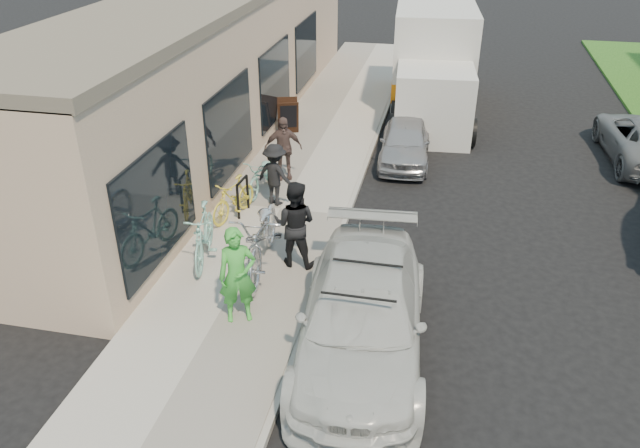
{
  "coord_description": "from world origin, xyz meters",
  "views": [
    {
      "loc": [
        1.59,
        -9.36,
        6.84
      ],
      "look_at": [
        -0.6,
        0.86,
        1.05
      ],
      "focal_mm": 35.0,
      "sensor_mm": 36.0,
      "label": 1
    }
  ],
  "objects_px": {
    "woman_rider": "(237,276)",
    "bystander_b": "(283,148)",
    "sedan_silver": "(405,142)",
    "cruiser_bike_a": "(204,235)",
    "cruiser_bike_c": "(233,198)",
    "sedan_white": "(362,316)",
    "cruiser_bike_b": "(262,174)",
    "sandwich_board": "(288,116)",
    "bike_rack": "(243,193)",
    "moving_truck": "(433,66)",
    "bystander_a": "(275,175)",
    "tandem_bike": "(263,236)",
    "man_standing": "(295,224)"
  },
  "relations": [
    {
      "from": "sedan_white",
      "to": "bystander_b",
      "type": "distance_m",
      "value": 6.71
    },
    {
      "from": "cruiser_bike_b",
      "to": "cruiser_bike_c",
      "type": "bearing_deg",
      "value": -95.49
    },
    {
      "from": "moving_truck",
      "to": "woman_rider",
      "type": "relative_size",
      "value": 3.91
    },
    {
      "from": "sedan_white",
      "to": "man_standing",
      "type": "distance_m",
      "value": 2.75
    },
    {
      "from": "cruiser_bike_c",
      "to": "moving_truck",
      "type": "bearing_deg",
      "value": 83.78
    },
    {
      "from": "sedan_silver",
      "to": "cruiser_bike_a",
      "type": "distance_m",
      "value": 7.08
    },
    {
      "from": "sandwich_board",
      "to": "man_standing",
      "type": "relative_size",
      "value": 0.56
    },
    {
      "from": "cruiser_bike_c",
      "to": "bike_rack",
      "type": "bearing_deg",
      "value": 71.65
    },
    {
      "from": "sedan_silver",
      "to": "bystander_b",
      "type": "xyz_separation_m",
      "value": [
        -2.88,
        -2.09,
        0.4
      ]
    },
    {
      "from": "cruiser_bike_b",
      "to": "bystander_b",
      "type": "xyz_separation_m",
      "value": [
        0.3,
        0.84,
        0.37
      ]
    },
    {
      "from": "woman_rider",
      "to": "cruiser_bike_c",
      "type": "height_order",
      "value": "woman_rider"
    },
    {
      "from": "sedan_silver",
      "to": "cruiser_bike_a",
      "type": "height_order",
      "value": "cruiser_bike_a"
    },
    {
      "from": "bike_rack",
      "to": "cruiser_bike_b",
      "type": "distance_m",
      "value": 1.23
    },
    {
      "from": "cruiser_bike_b",
      "to": "sedan_silver",
      "type": "bearing_deg",
      "value": 46.8
    },
    {
      "from": "cruiser_bike_c",
      "to": "bystander_a",
      "type": "bearing_deg",
      "value": 65.55
    },
    {
      "from": "bike_rack",
      "to": "bystander_b",
      "type": "relative_size",
      "value": 0.53
    },
    {
      "from": "bystander_a",
      "to": "sedan_white",
      "type": "bearing_deg",
      "value": 141.18
    },
    {
      "from": "sedan_white",
      "to": "woman_rider",
      "type": "bearing_deg",
      "value": 169.37
    },
    {
      "from": "cruiser_bike_c",
      "to": "sedan_white",
      "type": "bearing_deg",
      "value": -30.25
    },
    {
      "from": "tandem_bike",
      "to": "cruiser_bike_b",
      "type": "distance_m",
      "value": 3.46
    },
    {
      "from": "sedan_white",
      "to": "cruiser_bike_b",
      "type": "xyz_separation_m",
      "value": [
        -3.24,
        5.19,
        -0.12
      ]
    },
    {
      "from": "bike_rack",
      "to": "tandem_bike",
      "type": "height_order",
      "value": "tandem_bike"
    },
    {
      "from": "sandwich_board",
      "to": "cruiser_bike_c",
      "type": "height_order",
      "value": "sandwich_board"
    },
    {
      "from": "sandwich_board",
      "to": "woman_rider",
      "type": "distance_m",
      "value": 9.15
    },
    {
      "from": "cruiser_bike_a",
      "to": "bystander_a",
      "type": "relative_size",
      "value": 1.27
    },
    {
      "from": "moving_truck",
      "to": "cruiser_bike_a",
      "type": "bearing_deg",
      "value": -113.71
    },
    {
      "from": "woman_rider",
      "to": "bystander_b",
      "type": "xyz_separation_m",
      "value": [
        -0.77,
        5.8,
        -0.07
      ]
    },
    {
      "from": "sedan_white",
      "to": "woman_rider",
      "type": "relative_size",
      "value": 2.88
    },
    {
      "from": "cruiser_bike_b",
      "to": "cruiser_bike_a",
      "type": "bearing_deg",
      "value": -89.69
    },
    {
      "from": "woman_rider",
      "to": "cruiser_bike_a",
      "type": "relative_size",
      "value": 0.94
    },
    {
      "from": "sandwich_board",
      "to": "cruiser_bike_b",
      "type": "xyz_separation_m",
      "value": [
        0.42,
        -4.06,
        -0.07
      ]
    },
    {
      "from": "sandwich_board",
      "to": "tandem_bike",
      "type": "distance_m",
      "value": 7.5
    },
    {
      "from": "sandwich_board",
      "to": "cruiser_bike_b",
      "type": "relative_size",
      "value": 0.59
    },
    {
      "from": "tandem_bike",
      "to": "man_standing",
      "type": "bearing_deg",
      "value": 19.4
    },
    {
      "from": "moving_truck",
      "to": "cruiser_bike_a",
      "type": "relative_size",
      "value": 3.66
    },
    {
      "from": "bike_rack",
      "to": "cruiser_bike_c",
      "type": "bearing_deg",
      "value": -125.32
    },
    {
      "from": "man_standing",
      "to": "cruiser_bike_c",
      "type": "distance_m",
      "value": 2.45
    },
    {
      "from": "cruiser_bike_a",
      "to": "bystander_b",
      "type": "relative_size",
      "value": 1.16
    },
    {
      "from": "sandwich_board",
      "to": "sedan_white",
      "type": "distance_m",
      "value": 9.95
    },
    {
      "from": "sedan_silver",
      "to": "woman_rider",
      "type": "distance_m",
      "value": 8.18
    },
    {
      "from": "bystander_a",
      "to": "woman_rider",
      "type": "bearing_deg",
      "value": 117.93
    },
    {
      "from": "tandem_bike",
      "to": "cruiser_bike_b",
      "type": "relative_size",
      "value": 1.57
    },
    {
      "from": "bike_rack",
      "to": "woman_rider",
      "type": "xyz_separation_m",
      "value": [
        1.17,
        -3.73,
        0.37
      ]
    },
    {
      "from": "bike_rack",
      "to": "bystander_b",
      "type": "height_order",
      "value": "bystander_b"
    },
    {
      "from": "cruiser_bike_b",
      "to": "moving_truck",
      "type": "bearing_deg",
      "value": 68.55
    },
    {
      "from": "cruiser_bike_a",
      "to": "cruiser_bike_b",
      "type": "bearing_deg",
      "value": 74.72
    },
    {
      "from": "woman_rider",
      "to": "cruiser_bike_c",
      "type": "relative_size",
      "value": 1.14
    },
    {
      "from": "bike_rack",
      "to": "moving_truck",
      "type": "distance_m",
      "value": 9.54
    },
    {
      "from": "cruiser_bike_a",
      "to": "cruiser_bike_b",
      "type": "distance_m",
      "value": 3.28
    },
    {
      "from": "sedan_white",
      "to": "cruiser_bike_b",
      "type": "bearing_deg",
      "value": 117.47
    }
  ]
}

